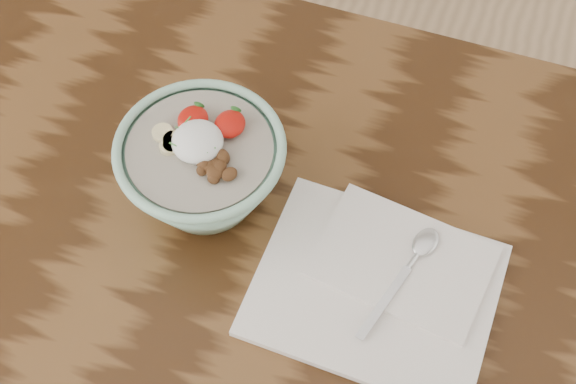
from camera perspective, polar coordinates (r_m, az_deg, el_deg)
name	(u,v)px	position (r cm, az deg, el deg)	size (l,w,h in cm)	color
table	(355,330)	(105.93, 4.80, -9.78)	(160.00, 90.00, 75.00)	#361E0D
breakfast_bowl	(203,167)	(98.42, -6.08, 1.75)	(20.64, 20.64, 13.98)	#94C7AC
napkin	(381,283)	(97.81, 6.61, -6.48)	(29.02, 24.65, 1.74)	white
spoon	(415,257)	(98.41, 9.05, -4.57)	(6.69, 17.20, 0.91)	silver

